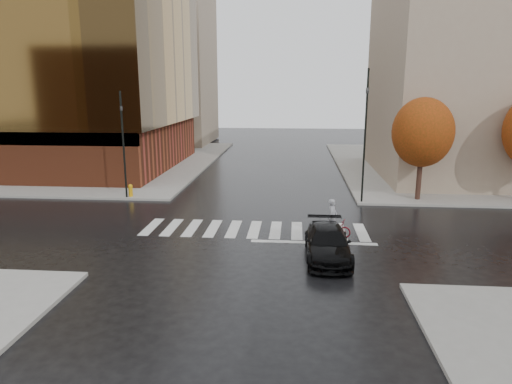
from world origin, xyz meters
The scene contains 14 objects.
ground centered at (0.00, 0.00, 0.00)m, with size 120.00×120.00×0.00m, color black.
sidewalk_nw centered at (-21.00, 21.00, 0.07)m, with size 30.00×30.00×0.15m, color gray.
sidewalk_ne centered at (21.00, 21.00, 0.07)m, with size 30.00×30.00×0.15m, color gray.
crosswalk centered at (0.00, 0.50, 0.01)m, with size 12.00×3.00×0.01m, color silver.
office_glass centered at (-22.00, 17.99, 8.28)m, with size 27.00×19.00×16.00m.
building_ne_tan centered at (17.00, 17.00, 9.15)m, with size 16.00×16.00×18.00m, color gray.
building_nw_far centered at (-16.00, 37.00, 10.15)m, with size 14.00×12.00×20.00m, color gray.
tree_ne_a centered at (10.00, 7.40, 4.46)m, with size 3.80×3.80×6.50m.
sedan centered at (3.51, -3.24, 0.67)m, with size 1.89×4.64×1.35m, color black.
cyclist centered at (4.00, -0.23, 0.64)m, with size 1.76×1.12×1.89m.
traffic_light_nw centered at (-9.00, 6.30, 4.01)m, with size 0.21×0.19×6.86m.
traffic_light_ne centered at (6.30, 6.44, 4.93)m, with size 0.23×0.25×8.19m.
fire_hydrant centered at (-8.80, 6.50, 0.60)m, with size 0.29×0.29×0.83m.
manhole centered at (3.75, -2.00, 0.01)m, with size 0.67×0.67×0.01m, color #452F18.
Camera 1 is at (2.03, -22.11, 7.27)m, focal length 32.00 mm.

